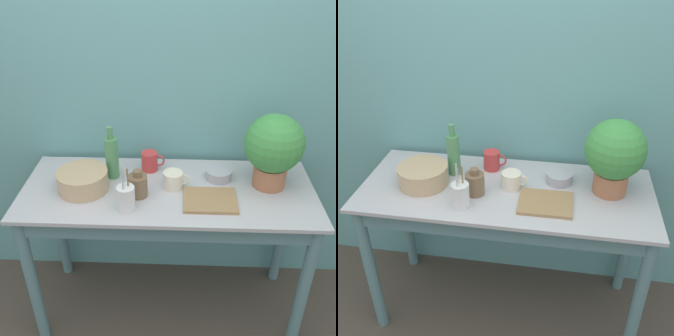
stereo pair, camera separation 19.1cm
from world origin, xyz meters
TOP-DOWN VIEW (x-y plane):
  - wall_back at (0.00, 0.65)m, footprint 6.00×0.05m
  - counter_table at (0.00, 0.27)m, footprint 1.47×0.60m
  - potted_plant at (0.51, 0.35)m, footprint 0.29×0.29m
  - bowl_wash_large at (-0.42, 0.28)m, footprint 0.25×0.25m
  - bottle_tall at (-0.29, 0.40)m, footprint 0.07×0.07m
  - bottle_short at (-0.14, 0.23)m, footprint 0.09×0.09m
  - mug_cream at (0.03, 0.31)m, footprint 0.13×0.10m
  - mug_red at (-0.10, 0.48)m, footprint 0.12×0.09m
  - bowl_small_steel at (0.26, 0.40)m, footprint 0.13×0.13m
  - utensil_cup at (-0.19, 0.12)m, footprint 0.08×0.08m
  - tray_board at (0.21, 0.19)m, footprint 0.25×0.20m

SIDE VIEW (x-z plane):
  - counter_table at x=0.00m, z-range 0.25..1.10m
  - tray_board at x=0.21m, z-range 0.85..0.87m
  - bowl_small_steel at x=0.26m, z-range 0.85..0.90m
  - mug_cream at x=0.03m, z-range 0.85..0.94m
  - bowl_wash_large at x=-0.42m, z-range 0.85..0.95m
  - mug_red at x=-0.10m, z-range 0.85..0.95m
  - bottle_short at x=-0.14m, z-range 0.84..0.98m
  - utensil_cup at x=-0.19m, z-range 0.79..1.03m
  - bottle_tall at x=-0.29m, z-range 0.83..1.11m
  - potted_plant at x=0.51m, z-range 0.88..1.25m
  - wall_back at x=0.00m, z-range 0.00..2.40m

